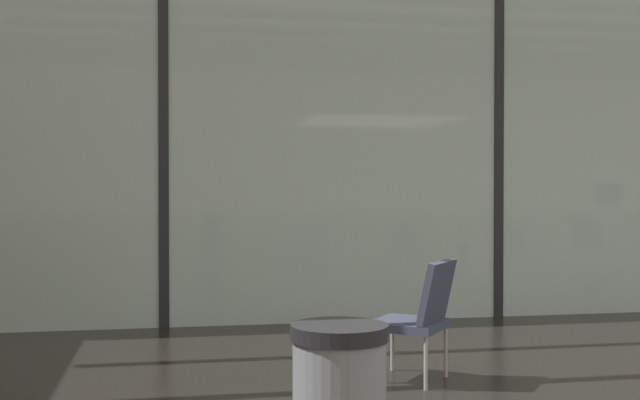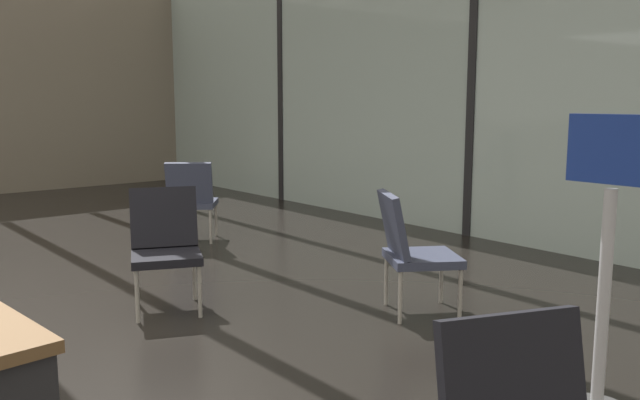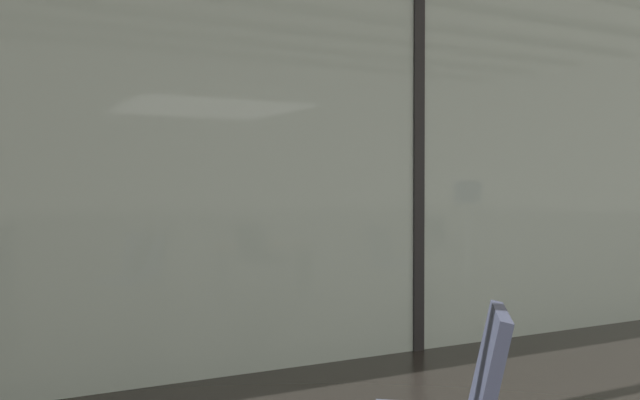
# 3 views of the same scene
# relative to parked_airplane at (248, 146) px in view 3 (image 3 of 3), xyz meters

# --- Properties ---
(glass_curtain_wall) EXTENTS (14.00, 0.08, 3.56)m
(glass_curtain_wall) POSITION_rel_parked_airplane_xyz_m (-1.17, -6.41, -0.27)
(glass_curtain_wall) COLOR #A3B7B2
(glass_curtain_wall) RESTS_ON ground
(window_mullion_1) EXTENTS (0.10, 0.12, 3.56)m
(window_mullion_1) POSITION_rel_parked_airplane_xyz_m (-1.17, -6.41, -0.27)
(window_mullion_1) COLOR black
(window_mullion_1) RESTS_ON ground
(parked_airplane) EXTENTS (11.98, 4.10, 4.10)m
(parked_airplane) POSITION_rel_parked_airplane_xyz_m (0.00, 0.00, 0.00)
(parked_airplane) COLOR #B2BCD6
(parked_airplane) RESTS_ON ground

